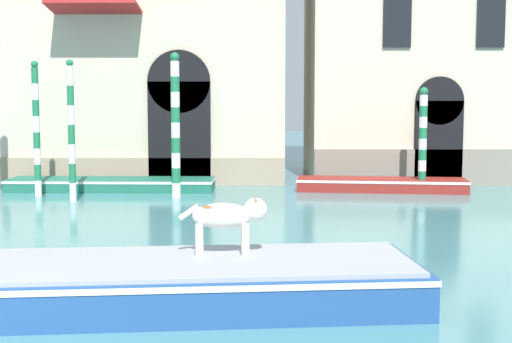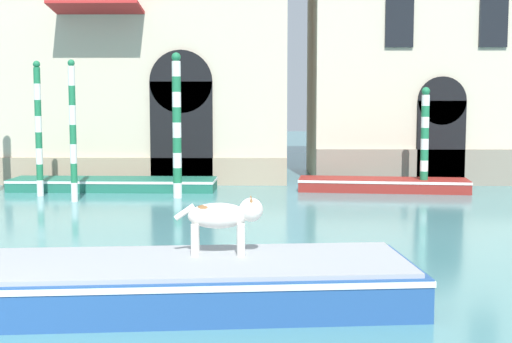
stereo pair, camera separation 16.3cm
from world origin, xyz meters
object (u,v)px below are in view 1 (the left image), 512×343
Objects in this scene: mooring_pole_1 at (71,131)px; mooring_pole_5 at (175,125)px; dog_on_deck at (229,217)px; boat_moored_far at (381,184)px; boat_moored_near_palazzo at (112,184)px; mooring_pole_0 at (36,128)px; boat_foreground at (172,282)px; mooring_pole_2 at (423,140)px.

mooring_pole_5 reaches higher than mooring_pole_1.
boat_moored_far is at bearing 67.36° from dog_on_deck.
boat_moored_near_palazzo is 3.24m from mooring_pole_1.
mooring_pole_0 is (-10.65, -1.30, 1.84)m from boat_moored_far.
dog_on_deck is 0.20× the size of boat_moored_near_palazzo.
mooring_pole_0 is (-1.94, -1.41, 1.86)m from boat_moored_near_palazzo.
mooring_pole_5 is at bearing 16.91° from mooring_pole_1.
boat_moored_near_palazzo is 3.04m from mooring_pole_0.
dog_on_deck is at bearing -63.65° from mooring_pole_1.
boat_foreground is at bearing -73.43° from boat_moored_near_palazzo.
boat_foreground is at bearing -64.54° from mooring_pole_0.
mooring_pole_2 is at bearing 4.58° from mooring_pole_0.
boat_moored_far reaches higher than boat_moored_near_palazzo.
mooring_pole_5 is at bearing -170.55° from mooring_pole_2.
mooring_pole_1 is 0.94× the size of mooring_pole_5.
boat_foreground reaches higher than boat_moored_far.
mooring_pole_5 reaches higher than mooring_pole_2.
boat_foreground is 13.84m from boat_moored_far.
dog_on_deck is (0.80, 0.41, 0.87)m from boat_foreground.
mooring_pole_2 is at bearing 9.45° from mooring_pole_5.
mooring_pole_0 is (-5.49, 11.53, 1.72)m from boat_foreground.
mooring_pole_2 is 7.76m from mooring_pole_5.
boat_moored_near_palazzo is (-3.55, 12.94, -0.14)m from boat_foreground.
mooring_pole_0 reaches higher than boat_foreground.
dog_on_deck reaches higher than boat_moored_far.
boat_foreground is 2.19× the size of mooring_pole_2.
mooring_pole_5 is (-7.64, -1.27, 0.50)m from mooring_pole_2.
boat_foreground is 1.77× the size of mooring_pole_0.
boat_moored_near_palazzo is 10.05m from mooring_pole_2.
boat_foreground is 14.09m from mooring_pole_2.
boat_moored_near_palazzo is at bearing -174.14° from boat_moored_far.
boat_moored_far is at bearing 0.55° from boat_moored_near_palazzo.
dog_on_deck is at bearing -60.51° from mooring_pole_0.
boat_moored_far is 6.90m from mooring_pole_5.
boat_moored_near_palazzo is 2.01× the size of mooring_pole_2.
boat_moored_near_palazzo is 3.49m from mooring_pole_5.
mooring_pole_0 is 4.25m from mooring_pole_5.
mooring_pole_0 reaches higher than dog_on_deck.
boat_foreground is 1.09× the size of boat_moored_near_palazzo.
mooring_pole_1 is 3.00m from mooring_pole_5.
mooring_pole_1 is 10.73m from mooring_pole_2.
boat_foreground is 1.25m from dog_on_deck.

